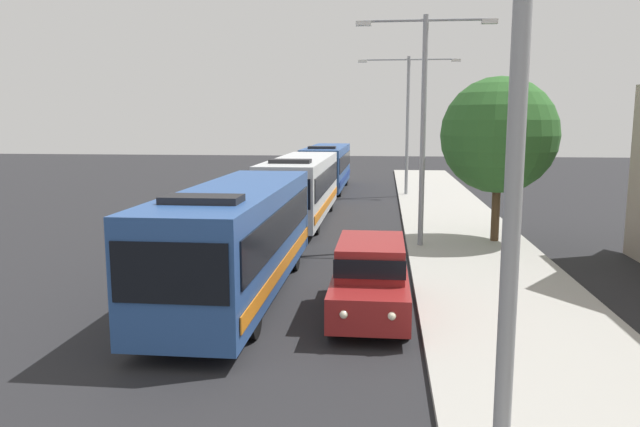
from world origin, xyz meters
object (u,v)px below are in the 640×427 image
object	(u,v)px
bus_second_in_line	(302,186)
streetlamp_mid	(424,109)
streetlamp_far	(408,111)
white_suv	(371,275)
streetlamp_near	(519,77)
bus_middle	(327,166)
bus_lead	(238,236)
roadside_tree	(499,135)

from	to	relation	value
bus_second_in_line	streetlamp_mid	xyz separation A→B (m)	(5.40, -6.02, 3.57)
streetlamp_mid	streetlamp_far	bearing A→B (deg)	90.00
streetlamp_far	bus_second_in_line	bearing A→B (deg)	-118.16
white_suv	streetlamp_near	world-z (taller)	streetlamp_near
streetlamp_near	streetlamp_mid	size ratio (longest dim) A/B	1.00
bus_middle	streetlamp_mid	world-z (taller)	streetlamp_mid
bus_lead	streetlamp_near	distance (m)	11.38
bus_lead	streetlamp_far	world-z (taller)	streetlamp_far
bus_lead	roadside_tree	distance (m)	11.81
bus_middle	roadside_tree	bearing A→B (deg)	-64.95
bus_lead	bus_middle	xyz separation A→B (m)	(0.00, 25.82, 0.00)
streetlamp_far	streetlamp_near	bearing A→B (deg)	-90.00
streetlamp_near	streetlamp_far	size ratio (longest dim) A/B	0.98
bus_lead	streetlamp_mid	bearing A→B (deg)	51.40
streetlamp_mid	streetlamp_far	world-z (taller)	streetlamp_far
streetlamp_near	streetlamp_far	world-z (taller)	streetlamp_far
bus_second_in_line	white_suv	world-z (taller)	bus_second_in_line
bus_middle	streetlamp_near	distance (m)	35.75
bus_second_in_line	roadside_tree	bearing A→B (deg)	-30.11
bus_lead	roadside_tree	size ratio (longest dim) A/B	1.69
bus_lead	white_suv	distance (m)	4.00
bus_lead	white_suv	xyz separation A→B (m)	(3.70, -1.38, -0.66)
bus_second_in_line	bus_middle	distance (m)	13.04
white_suv	streetlamp_mid	distance (m)	9.33
bus_middle	bus_second_in_line	bearing A→B (deg)	-90.00
white_suv	streetlamp_mid	bearing A→B (deg)	78.21
bus_middle	roadside_tree	world-z (taller)	roadside_tree
streetlamp_far	roadside_tree	size ratio (longest dim) A/B	1.36
bus_lead	streetlamp_near	bearing A→B (deg)	-59.97
streetlamp_mid	roadside_tree	size ratio (longest dim) A/B	1.33
roadside_tree	streetlamp_far	bearing A→B (deg)	101.23
bus_lead	streetlamp_far	xyz separation A→B (m)	(5.40, 22.86, 3.76)
streetlamp_far	white_suv	bearing A→B (deg)	-94.01
white_suv	streetlamp_mid	size ratio (longest dim) A/B	0.57
white_suv	streetlamp_far	distance (m)	24.70
streetlamp_near	streetlamp_far	xyz separation A→B (m)	(0.00, 32.20, 0.14)
white_suv	streetlamp_far	size ratio (longest dim) A/B	0.56
streetlamp_far	streetlamp_mid	bearing A→B (deg)	-90.00
streetlamp_near	roadside_tree	distance (m)	17.55
bus_lead	streetlamp_mid	size ratio (longest dim) A/B	1.27
bus_lead	bus_second_in_line	distance (m)	12.78
bus_middle	streetlamp_far	distance (m)	7.21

